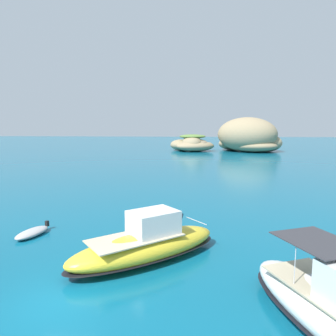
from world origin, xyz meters
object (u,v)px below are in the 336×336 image
at_px(motorboat_yellow, 147,244).
at_px(dinghy_tender, 32,233).
at_px(islet_large, 250,138).
at_px(islet_small, 192,145).

distance_m(motorboat_yellow, dinghy_tender, 8.40).
bearing_deg(islet_large, islet_small, -175.44).
bearing_deg(islet_large, motorboat_yellow, -102.89).
bearing_deg(dinghy_tender, islet_large, 70.73).
relative_size(islet_small, motorboat_yellow, 1.82).
distance_m(islet_small, motorboat_yellow, 72.14).
height_order(islet_large, motorboat_yellow, islet_large).
bearing_deg(islet_small, dinghy_tender, -97.12).
distance_m(islet_small, dinghy_tender, 69.89).
xyz_separation_m(islet_small, motorboat_yellow, (-0.76, -72.13, -0.96)).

